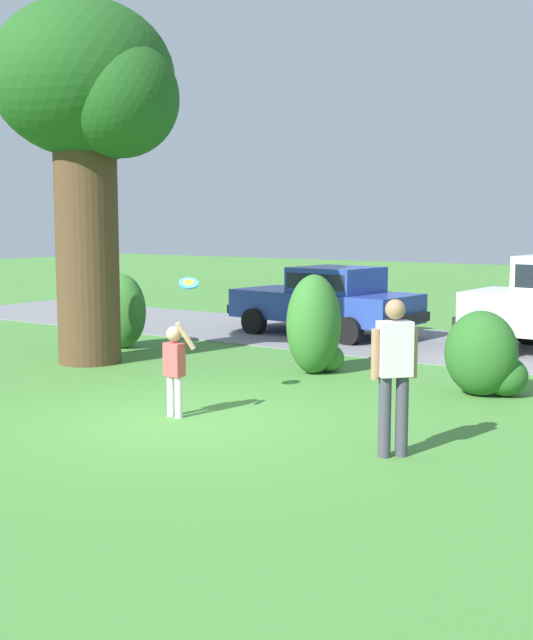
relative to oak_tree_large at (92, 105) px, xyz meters
name	(u,v)px	position (x,y,z in m)	size (l,w,h in m)	color
ground_plane	(183,420)	(4.18, -2.53, -4.63)	(80.00, 80.00, 0.00)	#478438
driveway_strip	(427,344)	(4.18, 5.36, -4.62)	(28.00, 4.40, 0.02)	slate
oak_tree_large	(92,105)	(0.00, 0.00, 0.00)	(3.53, 3.39, 6.45)	#513823
shrub_near_tree	(120,316)	(-0.86, 1.46, -3.97)	(1.12, 0.88, 1.51)	#33702B
shrub_centre_left	(315,327)	(3.88, 1.28, -3.83)	(0.90, 1.04, 1.69)	#33702B
shrub_centre	(485,357)	(6.88, 1.17, -4.05)	(1.20, 0.95, 1.27)	#286023
parked_sedan	(328,298)	(1.74, 5.42, -3.78)	(4.54, 2.39, 1.56)	#28429E
child_thrower	(174,364)	(3.98, -2.46, -3.91)	(0.46, 0.26, 1.29)	white
frisbee	(189,283)	(3.58, -1.67, -2.92)	(0.30, 0.27, 0.20)	#337FDB
adult_onlooker	(394,369)	(7.16, -2.50, -3.65)	(0.41, 0.41, 1.74)	#3F3F4C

